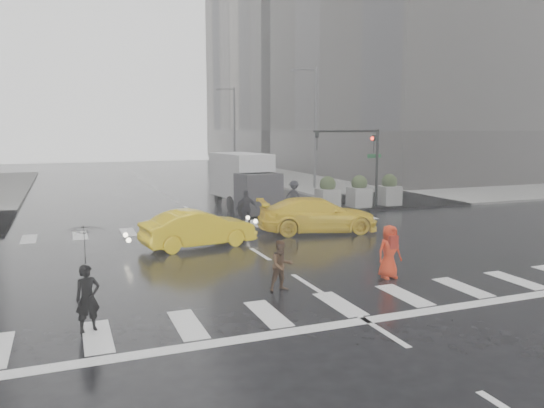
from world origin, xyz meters
name	(u,v)px	position (x,y,z in m)	size (l,w,h in m)	color
ground	(260,254)	(0.00, 0.00, 0.00)	(120.00, 120.00, 0.00)	black
sidewalk_ne	(413,185)	(19.50, 17.50, 0.07)	(35.00, 35.00, 0.15)	slate
building_ne_far	(312,50)	(29.00, 56.00, 16.27)	(26.05, 26.05, 36.00)	gray
road_markings	(260,254)	(0.00, 0.00, 0.01)	(18.00, 48.00, 0.01)	silver
traffic_signal_pole	(362,153)	(9.01, 8.01, 3.22)	(4.45, 0.42, 4.50)	black
street_lamp_near	(314,123)	(10.87, 18.00, 4.95)	(2.15, 0.22, 9.00)	#59595B
street_lamp_far	(233,125)	(10.87, 38.00, 4.95)	(2.15, 0.22, 9.00)	#59595B
planter_west	(328,194)	(7.00, 8.20, 0.98)	(1.10, 1.10, 1.80)	slate
planter_mid	(359,192)	(9.00, 8.20, 0.98)	(1.10, 1.10, 1.80)	slate
planter_east	(389,191)	(11.00, 8.20, 0.98)	(1.10, 1.10, 1.80)	slate
pedestrian_black	(86,259)	(-6.15, -5.58, 1.65)	(1.19, 1.20, 2.43)	black
pedestrian_brown	(282,266)	(-0.95, -4.36, 0.72)	(0.70, 0.54, 1.44)	#422A17
pedestrian_orange	(389,251)	(2.59, -4.37, 0.83)	(0.81, 0.54, 1.64)	red
pedestrian_far_a	(247,209)	(1.29, 5.31, 0.86)	(1.01, 0.62, 1.72)	black
pedestrian_far_b	(294,196)	(5.22, 8.77, 0.86)	(1.11, 0.61, 1.72)	black
taxi_mid	(198,228)	(-1.79, 2.00, 0.72)	(1.52, 4.36, 1.44)	yellow
taxi_rear	(318,215)	(3.80, 2.97, 0.76)	(2.14, 4.66, 1.53)	yellow
box_truck	(245,180)	(3.00, 10.52, 1.67)	(2.21, 5.90, 3.14)	silver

